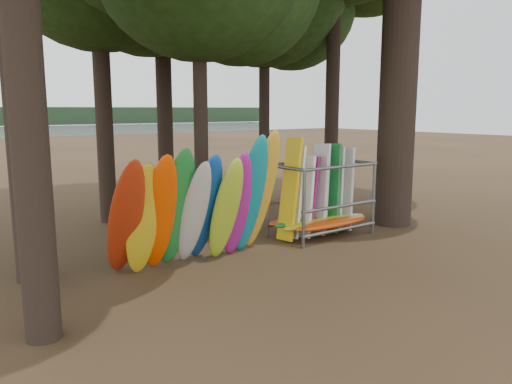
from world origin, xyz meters
TOP-DOWN VIEW (x-y plane):
  - ground at (0.00, 0.00)m, footprint 120.00×120.00m
  - kayak_row at (-2.62, 0.76)m, footprint 4.41×2.04m
  - storage_rack at (1.55, 1.19)m, footprint 3.13×1.50m

SIDE VIEW (x-z plane):
  - ground at x=0.00m, z-range 0.00..0.00m
  - storage_rack at x=1.55m, z-range -0.43..2.38m
  - kayak_row at x=-2.62m, z-range -0.25..2.94m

